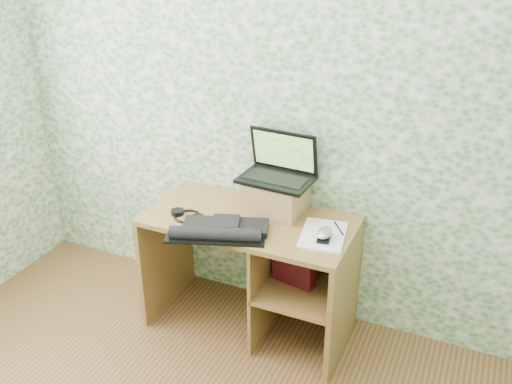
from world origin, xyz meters
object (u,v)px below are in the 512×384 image
at_px(desk, 264,258).
at_px(riser, 276,196).
at_px(keyboard, 221,230).
at_px(notepad, 323,235).
at_px(laptop, 279,168).

bearing_deg(desk, riser, 78.54).
distance_m(keyboard, notepad, 0.55).
bearing_deg(desk, keyboard, -119.55).
bearing_deg(desk, laptop, 81.64).
distance_m(riser, laptop, 0.17).
distance_m(laptop, keyboard, 0.50).
relative_size(desk, notepad, 3.62).
relative_size(keyboard, notepad, 1.63).
height_order(laptop, notepad, laptop).
height_order(desk, laptop, laptop).
distance_m(laptop, notepad, 0.48).
relative_size(laptop, notepad, 1.28).
xyz_separation_m(laptop, keyboard, (-0.17, -0.41, -0.23)).
height_order(desk, keyboard, keyboard).
distance_m(desk, notepad, 0.46).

